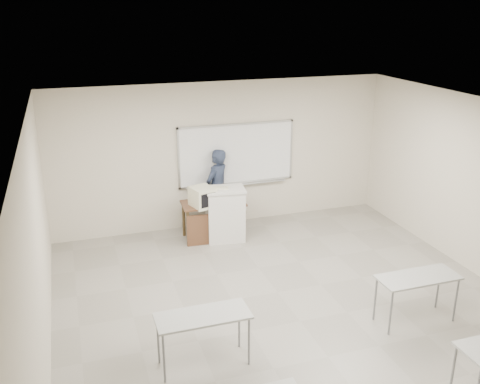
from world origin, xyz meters
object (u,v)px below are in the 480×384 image
object	(u,v)px
instructor_desk	(215,216)
mouse	(243,202)
whiteboard	(237,155)
keyboard	(217,188)
presenter	(217,189)
podium	(225,214)
laptop	(210,202)
crt_monitor	(202,197)

from	to	relation	value
instructor_desk	mouse	xyz separation A→B (m)	(0.55, -0.09, 0.26)
whiteboard	keyboard	distance (m)	1.08
keyboard	presenter	distance (m)	0.68
instructor_desk	podium	bearing A→B (deg)	-9.41
laptop	keyboard	distance (m)	0.31
instructor_desk	laptop	world-z (taller)	laptop
crt_monitor	presenter	xyz separation A→B (m)	(0.48, 0.65, -0.10)
instructor_desk	crt_monitor	xyz separation A→B (m)	(-0.25, -0.02, 0.43)
laptop	podium	bearing A→B (deg)	14.50
instructor_desk	mouse	distance (m)	0.61
whiteboard	mouse	distance (m)	1.13
keyboard	instructor_desk	bearing A→B (deg)	-142.16
crt_monitor	whiteboard	bearing A→B (deg)	24.20
whiteboard	presenter	bearing A→B (deg)	-162.59
keyboard	mouse	bearing A→B (deg)	7.65
laptop	keyboard	world-z (taller)	keyboard
whiteboard	crt_monitor	world-z (taller)	whiteboard
crt_monitor	laptop	world-z (taller)	crt_monitor
laptop	keyboard	size ratio (longest dim) A/B	0.82
mouse	laptop	bearing A→B (deg)	-162.79
whiteboard	instructor_desk	bearing A→B (deg)	-132.06
laptop	whiteboard	bearing A→B (deg)	64.91
podium	mouse	distance (m)	0.42
keyboard	presenter	size ratio (longest dim) A/B	0.27
crt_monitor	laptop	size ratio (longest dim) A/B	1.27
mouse	crt_monitor	bearing A→B (deg)	-161.31
instructor_desk	mouse	size ratio (longest dim) A/B	12.67
instructor_desk	podium	xyz separation A→B (m)	(0.20, -0.04, 0.02)
podium	crt_monitor	bearing A→B (deg)	-175.95
podium	presenter	size ratio (longest dim) A/B	0.64
podium	keyboard	size ratio (longest dim) A/B	2.40
keyboard	presenter	world-z (taller)	presenter
mouse	whiteboard	bearing A→B (deg)	104.26
keyboard	whiteboard	bearing A→B (deg)	69.33
podium	crt_monitor	xyz separation A→B (m)	(-0.45, 0.03, 0.40)
whiteboard	instructor_desk	size ratio (longest dim) A/B	2.01
keyboard	podium	bearing A→B (deg)	-2.12
mouse	presenter	xyz separation A→B (m)	(-0.32, 0.72, 0.07)
instructor_desk	keyboard	world-z (taller)	keyboard
laptop	presenter	xyz separation A→B (m)	(0.33, 0.64, 0.03)
whiteboard	crt_monitor	distance (m)	1.35
whiteboard	podium	world-z (taller)	whiteboard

